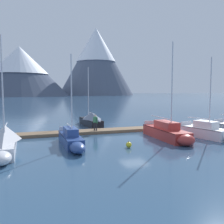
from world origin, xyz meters
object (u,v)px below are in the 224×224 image
object	(u,v)px
sailboat_mid_dock_port	(91,119)
sailboat_mid_dock_starboard	(168,132)
sailboat_far_berth	(208,131)
sailboat_second_berth	(72,139)
person_on_dock	(95,121)
mooring_buoy_channel_marker	(129,145)
sailboat_nearest_berth	(5,140)

from	to	relation	value
sailboat_mid_dock_port	sailboat_mid_dock_starboard	world-z (taller)	sailboat_mid_dock_starboard
sailboat_far_berth	sailboat_mid_dock_port	bearing A→B (deg)	123.26
sailboat_mid_dock_port	sailboat_far_berth	bearing A→B (deg)	-56.74
sailboat_second_berth	sailboat_mid_dock_starboard	size ratio (longest dim) A/B	0.84
person_on_dock	mooring_buoy_channel_marker	bearing A→B (deg)	-86.22
mooring_buoy_channel_marker	person_on_dock	bearing A→B (deg)	93.78
sailboat_mid_dock_starboard	person_on_dock	size ratio (longest dim) A/B	5.22
sailboat_second_berth	person_on_dock	bearing A→B (deg)	55.21
sailboat_second_berth	person_on_dock	distance (m)	6.45
sailboat_second_berth	sailboat_far_berth	distance (m)	12.93
sailboat_mid_dock_port	sailboat_mid_dock_starboard	bearing A→B (deg)	-70.00
sailboat_nearest_berth	sailboat_second_berth	xyz separation A→B (m)	(4.95, 0.35, -0.35)
sailboat_second_berth	mooring_buoy_channel_marker	distance (m)	4.64
sailboat_second_berth	person_on_dock	size ratio (longest dim) A/B	4.36
sailboat_mid_dock_starboard	mooring_buoy_channel_marker	bearing A→B (deg)	-159.36
person_on_dock	mooring_buoy_channel_marker	distance (m)	7.41
sailboat_second_berth	sailboat_mid_dock_port	xyz separation A→B (m)	(4.83, 11.10, 0.26)
sailboat_mid_dock_starboard	person_on_dock	xyz separation A→B (m)	(-5.31, 5.51, 0.60)
sailboat_mid_dock_port	mooring_buoy_channel_marker	size ratio (longest dim) A/B	14.07
sailboat_second_berth	sailboat_mid_dock_starboard	world-z (taller)	sailboat_mid_dock_starboard
sailboat_second_berth	mooring_buoy_channel_marker	world-z (taller)	sailboat_second_berth
sailboat_nearest_berth	person_on_dock	world-z (taller)	sailboat_nearest_berth
sailboat_far_berth	sailboat_nearest_berth	bearing A→B (deg)	177.39
sailboat_mid_dock_starboard	sailboat_second_berth	bearing A→B (deg)	178.44
sailboat_nearest_berth	sailboat_mid_dock_port	world-z (taller)	sailboat_nearest_berth
sailboat_mid_dock_starboard	sailboat_far_berth	size ratio (longest dim) A/B	1.15
sailboat_nearest_berth	sailboat_far_berth	distance (m)	17.86
sailboat_nearest_berth	sailboat_mid_dock_port	size ratio (longest dim) A/B	1.10
sailboat_nearest_berth	sailboat_far_berth	bearing A→B (deg)	-2.61
sailboat_nearest_berth	sailboat_mid_dock_port	distance (m)	15.07
sailboat_nearest_berth	sailboat_far_berth	size ratio (longest dim) A/B	1.09
sailboat_second_berth	sailboat_mid_dock_port	size ratio (longest dim) A/B	0.98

